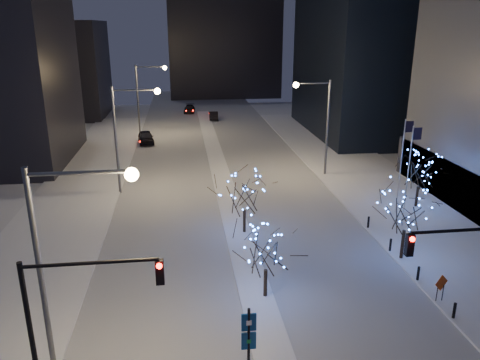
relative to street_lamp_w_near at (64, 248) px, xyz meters
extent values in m
cube|color=#A7ACB6|center=(8.94, 33.00, -6.49)|extent=(20.00, 130.00, 0.02)
cube|color=white|center=(8.94, 28.00, -6.42)|extent=(2.00, 80.00, 0.15)
cube|color=white|center=(23.94, 18.00, -6.42)|extent=(10.00, 90.00, 0.15)
cube|color=white|center=(-5.06, 18.00, -6.42)|extent=(8.00, 90.00, 0.15)
cube|color=black|center=(-17.06, 68.00, 1.50)|extent=(18.00, 16.00, 16.00)
cylinder|color=#595E66|center=(-1.06, 0.00, -1.50)|extent=(0.24, 0.24, 10.00)
cylinder|color=#595E66|center=(0.94, 0.00, 3.20)|extent=(4.00, 0.16, 0.16)
sphere|color=#FDCF7E|center=(2.94, 0.00, 3.05)|extent=(0.56, 0.56, 0.56)
cylinder|color=#595E66|center=(-1.06, 25.00, -1.50)|extent=(0.24, 0.24, 10.00)
cylinder|color=#595E66|center=(0.94, 25.00, 3.20)|extent=(4.00, 0.16, 0.16)
sphere|color=#FDCF7E|center=(2.94, 25.00, 3.05)|extent=(0.56, 0.56, 0.56)
cylinder|color=#595E66|center=(-1.06, 50.00, -1.50)|extent=(0.24, 0.24, 10.00)
cylinder|color=#595E66|center=(0.94, 50.00, 3.20)|extent=(4.00, 0.16, 0.16)
sphere|color=#FDCF7E|center=(2.94, 50.00, 3.05)|extent=(0.56, 0.56, 0.56)
cylinder|color=#595E66|center=(19.94, 28.00, -1.50)|extent=(0.24, 0.24, 10.00)
cylinder|color=#595E66|center=(18.19, 28.00, 3.20)|extent=(3.50, 0.16, 0.16)
sphere|color=#FDCF7E|center=(16.44, 28.00, 3.05)|extent=(0.56, 0.56, 0.56)
cylinder|color=black|center=(-1.06, -2.00, -3.00)|extent=(0.20, 0.20, 7.00)
cylinder|color=black|center=(1.44, -2.00, 0.30)|extent=(5.00, 0.14, 0.14)
cube|color=black|center=(3.94, -2.00, -0.25)|extent=(0.32, 0.28, 1.00)
sphere|color=#FF0C05|center=(3.94, -2.18, 0.10)|extent=(0.22, 0.22, 0.22)
cylinder|color=black|center=(16.94, -1.00, 0.30)|extent=(5.00, 0.14, 0.14)
cube|color=black|center=(14.44, -1.00, -0.25)|extent=(0.32, 0.28, 1.00)
sphere|color=#FF0C05|center=(14.44, -1.18, 0.10)|extent=(0.22, 0.22, 0.22)
cylinder|color=silver|center=(21.94, 14.00, -2.35)|extent=(0.10, 0.10, 8.00)
cube|color=black|center=(22.29, 14.00, 1.05)|extent=(0.70, 0.03, 0.90)
cylinder|color=silver|center=(22.54, 16.50, -2.35)|extent=(0.10, 0.10, 8.00)
cube|color=black|center=(22.89, 16.50, 1.05)|extent=(0.70, 0.03, 0.90)
cylinder|color=black|center=(19.14, 2.00, -5.90)|extent=(0.16, 0.16, 0.90)
cylinder|color=black|center=(19.14, 6.00, -5.90)|extent=(0.16, 0.16, 0.90)
cylinder|color=black|center=(19.14, 10.00, -5.90)|extent=(0.16, 0.16, 0.90)
cylinder|color=black|center=(19.14, 14.00, -5.90)|extent=(0.16, 0.16, 0.90)
imported|color=black|center=(0.12, 44.89, -5.68)|extent=(2.58, 5.04, 1.64)
imported|color=black|center=(10.44, 60.67, -5.81)|extent=(1.62, 4.25, 1.38)
imported|color=black|center=(6.52, 67.77, -5.83)|extent=(2.27, 4.75, 1.34)
cylinder|color=black|center=(9.44, 5.44, -5.50)|extent=(0.22, 0.22, 1.69)
cylinder|color=black|center=(9.44, 14.44, -5.45)|extent=(0.22, 0.22, 1.79)
cylinder|color=black|center=(19.44, 8.91, -5.34)|extent=(0.22, 0.22, 2.03)
cylinder|color=black|center=(25.05, 17.88, -5.45)|extent=(0.22, 0.22, 1.80)
cylinder|color=black|center=(7.52, -1.00, -4.66)|extent=(0.13, 0.13, 3.68)
cube|color=navy|center=(7.52, -1.00, -3.51)|extent=(0.65, 0.09, 0.84)
cube|color=navy|center=(7.52, -1.00, -4.45)|extent=(0.65, 0.09, 0.84)
cylinder|color=black|center=(19.06, 3.66, -5.86)|extent=(0.05, 0.05, 0.98)
cylinder|color=black|center=(19.42, 3.66, -5.86)|extent=(0.05, 0.05, 0.98)
cube|color=#D5450B|center=(19.24, 3.66, -5.19)|extent=(0.95, 0.39, 1.01)
camera|label=1|loc=(4.98, -18.01, 8.64)|focal=35.00mm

